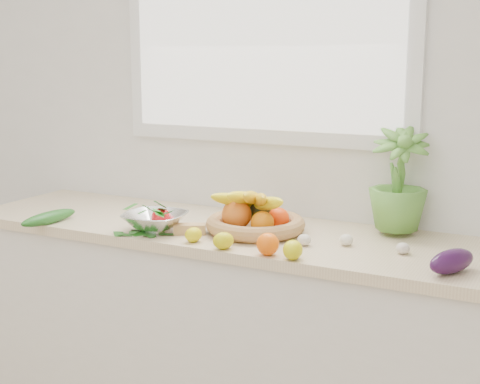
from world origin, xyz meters
The scene contains 20 objects.
back_wall centered at (0.00, 2.25, 1.35)m, with size 4.50×0.02×2.70m, color white.
counter_cabinet centered at (0.00, 1.95, 0.43)m, with size 2.20×0.58×0.86m, color silver.
countertop centered at (0.00, 1.95, 0.88)m, with size 2.24×0.62×0.04m, color beige.
window_frame centered at (0.00, 2.23, 1.75)m, with size 1.30×0.03×1.10m, color white.
window_pane centered at (0.00, 2.21, 1.75)m, with size 1.18×0.01×0.98m, color white.
orange_loose centered at (0.28, 1.68, 0.94)m, with size 0.08×0.08×0.08m, color #FF6108.
lemon_a centered at (-0.02, 1.70, 0.93)m, with size 0.05×0.07×0.05m, color yellow.
lemon_b centered at (0.12, 1.67, 0.93)m, with size 0.06×0.08×0.06m, color #D2CB0B.
lemon_c centered at (0.38, 1.67, 0.93)m, with size 0.07×0.08×0.07m, color #D7D20B.
apple centered at (-0.24, 1.82, 0.94)m, with size 0.08×0.08×0.08m, color red.
ginger centered at (-0.09, 1.80, 0.92)m, with size 0.12×0.05×0.04m, color tan.
garlic_a centered at (0.35, 1.84, 0.92)m, with size 0.05×0.05×0.04m, color silver.
garlic_b centered at (0.48, 1.91, 0.92)m, with size 0.05×0.05×0.04m, color beige.
garlic_c centered at (0.68, 1.90, 0.92)m, with size 0.05×0.05×0.04m, color silver.
eggplant centered at (0.87, 1.76, 0.94)m, with size 0.07×0.19×0.08m, color #2F0F38.
cucumber centered at (-0.67, 1.67, 0.93)m, with size 0.05×0.28×0.05m, color #1A5117.
radish centered at (-0.26, 1.75, 0.92)m, with size 0.03×0.03×0.03m, color red.
potted_herb centered at (0.60, 2.14, 1.11)m, with size 0.22×0.22×0.38m, color #589737.
fruit_basket centered at (0.11, 1.93, 0.95)m, with size 0.45×0.45×0.19m.
colander_with_spinach centered at (-0.22, 1.76, 0.96)m, with size 0.25×0.25×0.12m.
Camera 1 is at (1.18, -0.28, 1.55)m, focal length 50.00 mm.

